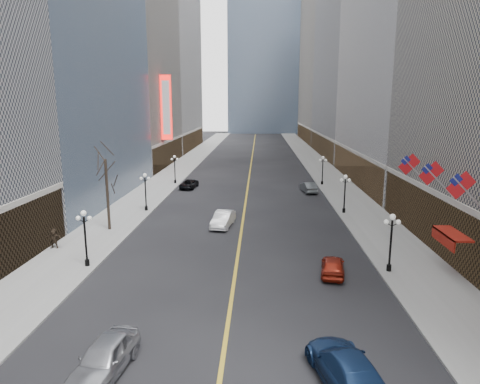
# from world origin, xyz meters

# --- Properties ---
(sidewalk_east) EXTENTS (6.00, 230.00, 0.15)m
(sidewalk_east) POSITION_xyz_m (14.00, 70.00, 0.07)
(sidewalk_east) COLOR gray
(sidewalk_east) RESTS_ON ground
(sidewalk_west) EXTENTS (6.00, 230.00, 0.15)m
(sidewalk_west) POSITION_xyz_m (-14.00, 70.00, 0.07)
(sidewalk_west) COLOR gray
(sidewalk_west) RESTS_ON ground
(lane_line) EXTENTS (0.25, 200.00, 0.02)m
(lane_line) POSITION_xyz_m (0.00, 80.00, 0.01)
(lane_line) COLOR gold
(lane_line) RESTS_ON ground
(bldg_east_c) EXTENTS (26.60, 40.60, 48.80)m
(bldg_east_c) POSITION_xyz_m (29.88, 106.00, 24.18)
(bldg_east_c) COLOR gray
(bldg_east_c) RESTS_ON ground
(bldg_east_d) EXTENTS (26.60, 46.60, 62.80)m
(bldg_east_d) POSITION_xyz_m (29.90, 149.00, 31.17)
(bldg_east_d) COLOR gray
(bldg_east_d) RESTS_ON ground
(bldg_west_c) EXTENTS (26.60, 30.60, 50.80)m
(bldg_west_c) POSITION_xyz_m (-29.88, 87.00, 25.19)
(bldg_west_c) COLOR gray
(bldg_west_c) RESTS_ON ground
(bldg_west_d) EXTENTS (26.60, 38.60, 72.80)m
(bldg_west_d) POSITION_xyz_m (-29.92, 121.00, 36.17)
(bldg_west_d) COLOR silver
(bldg_west_d) RESTS_ON ground
(streetlamp_east_1) EXTENTS (1.26, 0.44, 4.52)m
(streetlamp_east_1) POSITION_xyz_m (11.80, 30.00, 2.90)
(streetlamp_east_1) COLOR black
(streetlamp_east_1) RESTS_ON sidewalk_east
(streetlamp_east_2) EXTENTS (1.26, 0.44, 4.52)m
(streetlamp_east_2) POSITION_xyz_m (11.80, 48.00, 2.90)
(streetlamp_east_2) COLOR black
(streetlamp_east_2) RESTS_ON sidewalk_east
(streetlamp_east_3) EXTENTS (1.26, 0.44, 4.52)m
(streetlamp_east_3) POSITION_xyz_m (11.80, 66.00, 2.90)
(streetlamp_east_3) COLOR black
(streetlamp_east_3) RESTS_ON sidewalk_east
(streetlamp_west_1) EXTENTS (1.26, 0.44, 4.52)m
(streetlamp_west_1) POSITION_xyz_m (-11.80, 30.00, 2.90)
(streetlamp_west_1) COLOR black
(streetlamp_west_1) RESTS_ON sidewalk_west
(streetlamp_west_2) EXTENTS (1.26, 0.44, 4.52)m
(streetlamp_west_2) POSITION_xyz_m (-11.80, 48.00, 2.90)
(streetlamp_west_2) COLOR black
(streetlamp_west_2) RESTS_ON sidewalk_west
(streetlamp_west_3) EXTENTS (1.26, 0.44, 4.52)m
(streetlamp_west_3) POSITION_xyz_m (-11.80, 66.00, 2.90)
(streetlamp_west_3) COLOR black
(streetlamp_west_3) RESTS_ON sidewalk_west
(flag_3) EXTENTS (2.87, 0.12, 2.87)m
(flag_3) POSITION_xyz_m (15.31, 27.00, 7.29)
(flag_3) COLOR #B2B2B7
(flag_3) RESTS_ON ground
(flag_4) EXTENTS (2.87, 0.12, 2.87)m
(flag_4) POSITION_xyz_m (15.31, 32.00, 7.29)
(flag_4) COLOR #B2B2B7
(flag_4) RESTS_ON ground
(flag_5) EXTENTS (2.87, 0.12, 2.87)m
(flag_5) POSITION_xyz_m (15.31, 37.00, 7.29)
(flag_5) COLOR #B2B2B7
(flag_5) RESTS_ON ground
(awning_c) EXTENTS (1.40, 4.00, 0.93)m
(awning_c) POSITION_xyz_m (16.11, 30.00, 3.08)
(awning_c) COLOR maroon
(awning_c) RESTS_ON ground
(theatre_marquee) EXTENTS (2.00, 0.55, 12.00)m
(theatre_marquee) POSITION_xyz_m (-15.88, 80.00, 12.00)
(theatre_marquee) COLOR red
(theatre_marquee) RESTS_ON ground
(tree_west_far) EXTENTS (3.60, 3.60, 7.92)m
(tree_west_far) POSITION_xyz_m (-13.50, 40.00, 6.24)
(tree_west_far) COLOR #2D231C
(tree_west_far) RESTS_ON sidewalk_west
(car_nb_near) EXTENTS (2.59, 5.20, 1.70)m
(car_nb_near) POSITION_xyz_m (-5.55, 16.64, 0.85)
(car_nb_near) COLOR #A3A4AA
(car_nb_near) RESTS_ON ground
(car_nb_mid) EXTENTS (2.44, 5.11, 1.62)m
(car_nb_mid) POSITION_xyz_m (-2.00, 42.01, 0.81)
(car_nb_mid) COLOR silver
(car_nb_mid) RESTS_ON ground
(car_nb_far) EXTENTS (2.62, 4.89, 1.31)m
(car_nb_far) POSITION_xyz_m (-9.00, 62.46, 0.65)
(car_nb_far) COLOR black
(car_nb_far) RESTS_ON ground
(car_sb_near) EXTENTS (3.66, 6.32, 1.72)m
(car_sb_near) POSITION_xyz_m (5.84, 16.31, 0.86)
(car_sb_near) COLOR navy
(car_sb_near) RESTS_ON ground
(car_sb_mid) EXTENTS (2.38, 4.48, 1.45)m
(car_sb_mid) POSITION_xyz_m (7.41, 29.40, 0.73)
(car_sb_mid) COLOR maroon
(car_sb_mid) RESTS_ON ground
(car_sb_far) EXTENTS (2.31, 4.73, 1.49)m
(car_sb_far) POSITION_xyz_m (9.00, 60.27, 0.75)
(car_sb_far) COLOR #555B5D
(car_sb_far) RESTS_ON ground
(ped_west_far) EXTENTS (1.70, 0.51, 1.83)m
(ped_west_far) POSITION_xyz_m (-16.40, 34.03, 1.06)
(ped_west_far) COLOR black
(ped_west_far) RESTS_ON sidewalk_west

